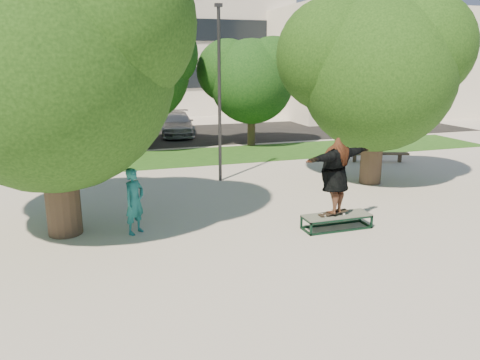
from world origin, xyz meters
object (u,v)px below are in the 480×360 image
object	(u,v)px
tree_right	(374,65)
bystander	(135,201)
car_silver_b	(177,124)
car_dark	(111,129)
car_grey	(116,127)
lamppost	(219,93)
bench	(377,154)
tree_left	(44,53)
grind_box	(337,222)

from	to	relation	value
tree_right	bystander	size ratio (longest dim) A/B	3.85
car_silver_b	car_dark	bearing A→B (deg)	-153.65
car_dark	car_grey	world-z (taller)	car_grey
lamppost	bench	world-z (taller)	lamppost
tree_left	bystander	world-z (taller)	tree_left
car_dark	car_grey	size ratio (longest dim) A/B	0.77
car_silver_b	bystander	bearing A→B (deg)	-96.19
lamppost	grind_box	distance (m)	6.69
car_dark	car_silver_b	world-z (taller)	car_dark
bystander	car_silver_b	world-z (taller)	bystander
lamppost	car_grey	size ratio (longest dim) A/B	1.11
tree_right	car_silver_b	distance (m)	14.18
tree_left	bystander	xyz separation A→B (m)	(1.79, -0.60, -3.58)
car_silver_b	tree_right	bearing A→B (deg)	-63.14
bystander	car_silver_b	size ratio (longest dim) A/B	0.37
tree_right	car_dark	bearing A→B (deg)	124.77
car_grey	car_silver_b	size ratio (longest dim) A/B	1.21
lamppost	grind_box	xyz separation A→B (m)	(1.50, -5.81, -2.96)
bench	car_silver_b	size ratio (longest dim) A/B	0.57
grind_box	lamppost	bearing A→B (deg)	104.49
car_grey	car_silver_b	bearing A→B (deg)	19.38
car_grey	bystander	bearing A→B (deg)	-86.01
tree_right	car_dark	distance (m)	14.76
bystander	car_silver_b	xyz separation A→B (m)	(4.03, 15.63, -0.18)
lamppost	tree_left	bearing A→B (deg)	-143.58
tree_right	car_grey	size ratio (longest dim) A/B	1.18
tree_left	grind_box	bearing A→B (deg)	-15.63
lamppost	car_silver_b	world-z (taller)	lamppost
bench	car_silver_b	world-z (taller)	car_silver_b
car_dark	car_silver_b	xyz separation A→B (m)	(3.80, 1.24, -0.03)
tree_right	lamppost	xyz separation A→B (m)	(-4.92, 1.92, -0.94)
grind_box	car_grey	xyz separation A→B (m)	(-4.50, 16.08, 0.58)
car_dark	car_grey	bearing A→B (deg)	61.78
grind_box	car_silver_b	distance (m)	16.96
tree_left	car_silver_b	size ratio (longest dim) A/B	1.56
lamppost	car_grey	world-z (taller)	lamppost
bench	car_grey	xyz separation A→B (m)	(-10.33, 9.28, 0.43)
car_dark	tree_right	bearing A→B (deg)	-49.09
tree_right	bystander	bearing A→B (deg)	-162.87
bystander	bench	distance (m)	12.16
tree_left	bench	world-z (taller)	tree_left
grind_box	car_silver_b	xyz separation A→B (m)	(-0.97, 16.93, 0.47)
lamppost	tree_right	bearing A→B (deg)	-21.28
grind_box	bench	world-z (taller)	bench
tree_left	lamppost	distance (m)	6.70
tree_right	bystander	distance (m)	9.39
grind_box	car_grey	size ratio (longest dim) A/B	0.33
lamppost	grind_box	bearing A→B (deg)	-75.51
tree_left	grind_box	size ratio (longest dim) A/B	3.95
tree_left	car_grey	size ratio (longest dim) A/B	1.29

